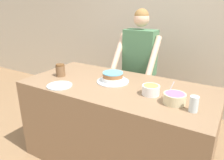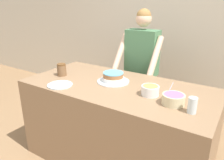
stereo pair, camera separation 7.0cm
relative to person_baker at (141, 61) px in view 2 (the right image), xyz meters
name	(u,v)px [view 2 (the right image)]	position (x,y,z in m)	size (l,w,h in m)	color
wall_back	(172,30)	(0.11, 0.84, 0.32)	(10.00, 0.05, 2.60)	beige
counter	(117,124)	(0.11, -0.79, -0.52)	(1.97, 0.94, 0.92)	#8C6B4C
person_baker	(141,61)	(0.00, 0.00, 0.00)	(0.56, 0.47, 1.65)	#2D2D38
cake	(113,78)	(0.02, -0.72, -0.02)	(0.34, 0.34, 0.11)	silver
frosting_bowl_yellow	(150,90)	(0.49, -0.84, -0.02)	(0.16, 0.16, 0.09)	white
frosting_bowl_purple	(173,99)	(0.73, -0.91, -0.02)	(0.19, 0.19, 0.17)	beige
drinking_glass	(192,105)	(0.90, -0.98, 0.00)	(0.07, 0.07, 0.13)	silver
ceramic_plate	(60,85)	(-0.38, -1.11, -0.06)	(0.26, 0.26, 0.01)	silver
stoneware_jar	(62,70)	(-0.59, -0.87, 0.00)	(0.10, 0.10, 0.14)	brown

